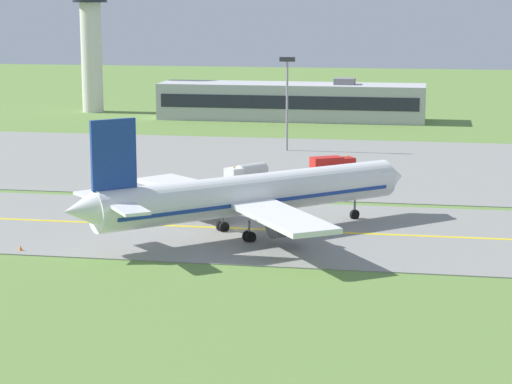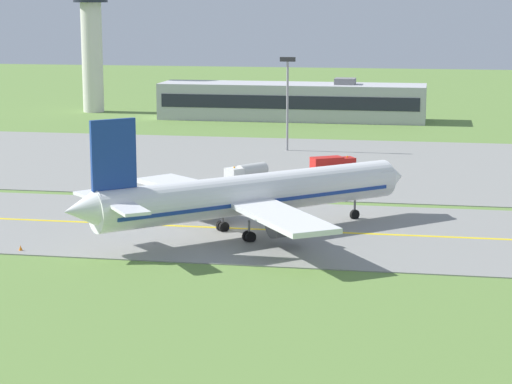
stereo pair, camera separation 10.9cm
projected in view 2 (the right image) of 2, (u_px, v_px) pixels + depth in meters
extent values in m
plane|color=olive|center=(235.00, 229.00, 102.23)|extent=(500.00, 500.00, 0.00)
cube|color=gray|center=(235.00, 229.00, 102.22)|extent=(240.00, 28.00, 0.10)
cube|color=gray|center=(361.00, 166.00, 141.07)|extent=(140.00, 52.00, 0.10)
cube|color=yellow|center=(235.00, 228.00, 102.21)|extent=(220.00, 0.60, 0.01)
cylinder|color=white|center=(252.00, 194.00, 99.18)|extent=(27.91, 25.76, 4.00)
cone|color=white|center=(393.00, 177.00, 108.63)|extent=(4.48, 4.56, 3.80)
cone|color=white|center=(80.00, 210.00, 89.55)|extent=(4.65, 4.67, 3.40)
cube|color=navy|center=(252.00, 199.00, 99.28)|extent=(25.95, 24.00, 0.36)
cube|color=#1E232D|center=(377.00, 173.00, 107.35)|extent=(3.61, 3.73, 0.70)
cube|color=white|center=(193.00, 187.00, 105.22)|extent=(14.59, 13.31, 0.50)
cylinder|color=#47474C|center=(219.00, 201.00, 104.86)|extent=(4.06, 3.99, 2.30)
cylinder|color=black|center=(232.00, 200.00, 105.69)|extent=(1.59, 1.73, 2.10)
cube|color=white|center=(281.00, 217.00, 91.05)|extent=(12.38, 15.11, 0.50)
cylinder|color=#47474C|center=(287.00, 225.00, 94.03)|extent=(4.06, 3.99, 2.30)
cylinder|color=black|center=(300.00, 223.00, 94.86)|extent=(1.59, 1.73, 2.10)
cube|color=navy|center=(113.00, 154.00, 90.39)|extent=(3.53, 3.25, 6.50)
cube|color=white|center=(99.00, 196.00, 93.80)|extent=(6.07, 5.79, 0.30)
cube|color=white|center=(127.00, 208.00, 88.47)|extent=(5.47, 6.26, 0.30)
cylinder|color=slate|center=(355.00, 207.00, 106.47)|extent=(0.24, 0.24, 1.65)
cylinder|color=black|center=(355.00, 215.00, 106.63)|extent=(1.05, 1.00, 1.10)
cylinder|color=slate|center=(223.00, 219.00, 100.85)|extent=(0.24, 0.24, 1.65)
cylinder|color=black|center=(221.00, 226.00, 101.24)|extent=(1.05, 1.00, 1.10)
cylinder|color=black|center=(224.00, 227.00, 100.78)|extent=(1.05, 1.00, 1.10)
cylinder|color=slate|center=(249.00, 228.00, 96.52)|extent=(0.24, 0.24, 1.65)
cylinder|color=black|center=(248.00, 236.00, 96.90)|extent=(1.05, 1.00, 1.10)
cylinder|color=black|center=(251.00, 237.00, 96.45)|extent=(1.05, 1.00, 1.10)
cube|color=silver|center=(234.00, 175.00, 125.31)|extent=(2.69, 2.65, 1.80)
cube|color=#1E232D|center=(230.00, 173.00, 124.75)|extent=(1.52, 1.23, 0.81)
cylinder|color=silver|center=(252.00, 170.00, 127.21)|extent=(4.01, 4.41, 1.80)
cube|color=#383838|center=(252.00, 178.00, 127.41)|extent=(4.25, 4.60, 0.24)
cylinder|color=orange|center=(234.00, 167.00, 125.11)|extent=(0.20, 0.20, 0.18)
cylinder|color=black|center=(239.00, 184.00, 124.77)|extent=(0.79, 0.89, 0.90)
cylinder|color=black|center=(229.00, 182.00, 126.24)|extent=(0.79, 0.89, 0.90)
cylinder|color=black|center=(262.00, 181.00, 127.24)|extent=(0.79, 0.89, 0.90)
cylinder|color=black|center=(251.00, 179.00, 128.78)|extent=(0.79, 0.89, 0.90)
cube|color=red|center=(347.00, 164.00, 133.83)|extent=(2.56, 2.64, 1.80)
cube|color=#1E232D|center=(352.00, 161.00, 134.03)|extent=(1.04, 1.65, 0.81)
cube|color=red|center=(327.00, 164.00, 132.79)|extent=(4.69, 3.94, 2.00)
cylinder|color=orange|center=(347.00, 157.00, 133.64)|extent=(0.20, 0.20, 0.18)
cylinder|color=black|center=(344.00, 170.00, 134.95)|extent=(0.93, 0.71, 0.90)
cylinder|color=black|center=(350.00, 173.00, 133.11)|extent=(0.93, 0.71, 0.90)
cylinder|color=black|center=(318.00, 172.00, 133.69)|extent=(0.93, 0.71, 0.90)
cylinder|color=black|center=(324.00, 174.00, 131.76)|extent=(0.93, 0.71, 0.90)
cube|color=#B2B2B7|center=(292.00, 102.00, 195.64)|extent=(52.56, 10.92, 7.15)
cube|color=#1E232D|center=(288.00, 103.00, 190.25)|extent=(50.46, 0.10, 2.57)
cube|color=slate|center=(345.00, 81.00, 193.02)|extent=(4.00, 4.00, 1.20)
cylinder|color=silver|center=(92.00, 58.00, 207.79)|extent=(4.40, 4.40, 22.90)
cylinder|color=gray|center=(287.00, 107.00, 154.05)|extent=(0.36, 0.36, 14.00)
cube|color=#333333|center=(288.00, 59.00, 152.64)|extent=(2.40, 0.50, 0.70)
cone|color=orange|center=(21.00, 248.00, 93.16)|extent=(0.44, 0.44, 0.60)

